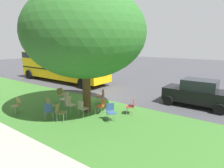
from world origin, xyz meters
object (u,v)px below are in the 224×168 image
object	(u,v)px
chair_8	(48,110)
parked_car	(197,93)
chair_11	(17,104)
chair_1	(111,111)
chair_9	(61,94)
chair_0	(70,103)
chair_3	(65,98)
school_bus	(62,64)
chair_7	(101,95)
chair_2	(50,104)
street_tree	(85,33)
chair_6	(60,111)
chair_5	(101,105)
chair_4	(82,107)
chair_10	(132,105)

from	to	relation	value
chair_8	parked_car	distance (m)	8.54
chair_11	parked_car	world-z (taller)	parked_car
chair_1	chair_9	size ratio (longest dim) A/B	1.00
chair_0	chair_11	size ratio (longest dim) A/B	1.00
chair_3	school_bus	world-z (taller)	school_bus
chair_0	chair_8	size ratio (longest dim) A/B	1.00
chair_0	parked_car	world-z (taller)	parked_car
chair_3	parked_car	bearing A→B (deg)	-143.51
chair_7	chair_2	bearing A→B (deg)	72.51
street_tree	chair_6	bearing A→B (deg)	86.23
chair_3	chair_8	distance (m)	2.14
chair_0	chair_5	bearing A→B (deg)	-152.58
chair_4	chair_7	xyz separation A→B (m)	(0.73, -2.46, 0.00)
chair_8	chair_11	xyz separation A→B (m)	(2.17, 0.43, 0.00)
school_bus	chair_9	bearing A→B (deg)	139.06
chair_1	chair_8	size ratio (longest dim) A/B	1.00
chair_3	school_bus	xyz separation A→B (m)	(6.36, -5.12, 1.24)
chair_0	school_bus	distance (m)	9.42
parked_car	chair_6	bearing A→B (deg)	52.89
street_tree	parked_car	xyz separation A→B (m)	(-4.70, -4.60, -3.42)
chair_3	chair_10	world-z (taller)	same
chair_10	parked_car	size ratio (longest dim) A/B	0.24
chair_0	chair_10	size ratio (longest dim) A/B	1.00
chair_1	parked_car	bearing A→B (deg)	-120.10
chair_6	chair_9	size ratio (longest dim) A/B	1.00
chair_3	chair_11	xyz separation A→B (m)	(1.18, 2.33, 0.00)
chair_11	chair_2	bearing A→B (deg)	-146.44
chair_7	chair_10	xyz separation A→B (m)	(-2.59, 0.63, 0.00)
street_tree	chair_1	distance (m)	4.19
chair_5	chair_10	size ratio (longest dim) A/B	1.00
chair_11	chair_5	bearing A→B (deg)	-145.78
chair_5	chair_8	distance (m)	2.67
chair_7	chair_9	distance (m)	2.71
chair_8	chair_9	world-z (taller)	same
parked_car	chair_5	bearing A→B (deg)	49.77
street_tree	parked_car	bearing A→B (deg)	-135.67
chair_10	chair_11	world-z (taller)	same
street_tree	chair_0	size ratio (longest dim) A/B	7.49
chair_0	chair_8	xyz separation A→B (m)	(0.06, 1.34, 0.00)
street_tree	chair_3	world-z (taller)	street_tree
chair_2	chair_5	world-z (taller)	same
street_tree	chair_11	distance (m)	5.30
chair_3	chair_8	size ratio (longest dim) A/B	1.00
chair_6	chair_11	size ratio (longest dim) A/B	1.00
chair_0	chair_2	size ratio (longest dim) A/B	1.00
chair_10	chair_8	bearing A→B (deg)	46.66
chair_2	chair_5	size ratio (longest dim) A/B	1.00
chair_0	chair_3	xyz separation A→B (m)	(1.05, -0.56, 0.00)
chair_5	chair_9	xyz separation A→B (m)	(3.63, -0.26, 0.00)
chair_4	parked_car	distance (m)	6.89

